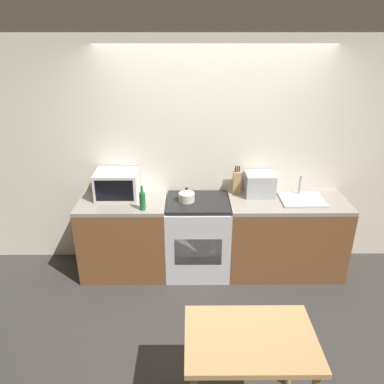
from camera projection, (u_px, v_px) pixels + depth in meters
name	position (u px, v px, depth m)	size (l,w,h in m)	color
ground_plane	(215.00, 310.00, 3.82)	(16.00, 16.00, 0.00)	#33302D
wall_back	(212.00, 156.00, 4.26)	(10.00, 0.06, 2.60)	silver
counter_left_run	(125.00, 236.00, 4.29)	(0.96, 0.62, 0.90)	brown
counter_right_run	(285.00, 236.00, 4.30)	(1.30, 0.62, 0.90)	brown
stove_range	(198.00, 236.00, 4.29)	(0.71, 0.62, 0.90)	silver
kettle	(187.00, 195.00, 4.08)	(0.18, 0.18, 0.16)	beige
microwave	(117.00, 185.00, 4.14)	(0.46, 0.36, 0.30)	silver
bottle	(142.00, 201.00, 3.87)	(0.06, 0.06, 0.27)	#1E662D
knife_block	(237.00, 182.00, 4.25)	(0.09, 0.08, 0.33)	tan
toaster_oven	(260.00, 184.00, 4.20)	(0.32, 0.27, 0.26)	#ADAFB5
sink_basin	(302.00, 199.00, 4.12)	(0.47, 0.38, 0.24)	#ADAFB5
dining_table	(250.00, 349.00, 2.55)	(0.88, 0.61, 0.76)	tan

